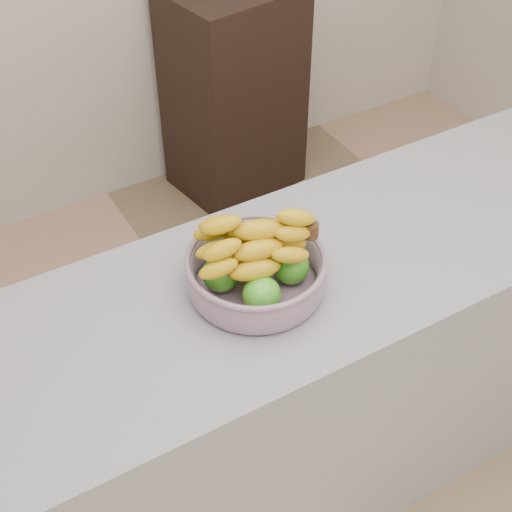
{
  "coord_description": "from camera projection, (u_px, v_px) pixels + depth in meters",
  "views": [
    {
      "loc": [
        -0.77,
        -0.76,
        2.08
      ],
      "look_at": [
        -0.17,
        0.28,
        1.0
      ],
      "focal_mm": 50.0,
      "sensor_mm": 36.0,
      "label": 1
    }
  ],
  "objects": [
    {
      "name": "counter",
      "position": [
        306.0,
        379.0,
        2.04
      ],
      "size": [
        2.0,
        0.6,
        0.9
      ],
      "primitive_type": "cube",
      "color": "#9898A0",
      "rests_on": "ground"
    },
    {
      "name": "fruit_bowl",
      "position": [
        256.0,
        268.0,
        1.64
      ],
      "size": [
        0.33,
        0.33,
        0.2
      ],
      "rotation": [
        0.0,
        0.0,
        -0.37
      ],
      "color": "#96A4B4",
      "rests_on": "counter"
    },
    {
      "name": "cabinet",
      "position": [
        234.0,
        93.0,
        3.21
      ],
      "size": [
        0.6,
        0.51,
        0.96
      ],
      "primitive_type": "cube",
      "rotation": [
        0.0,
        0.0,
        0.16
      ],
      "color": "black",
      "rests_on": "ground"
    }
  ]
}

